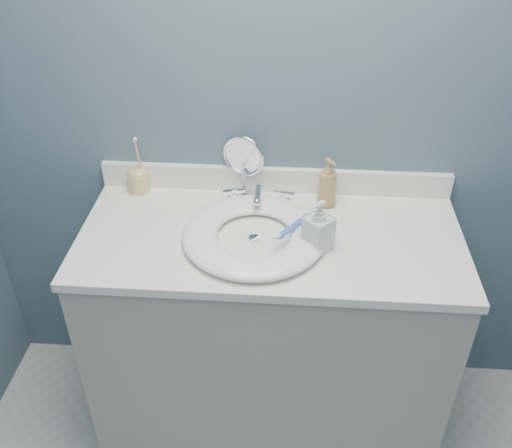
# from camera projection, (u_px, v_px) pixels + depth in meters

# --- Properties ---
(back_wall) EXTENTS (2.20, 0.02, 2.40)m
(back_wall) POSITION_uv_depth(u_px,v_px,m) (276.00, 105.00, 1.85)
(back_wall) COLOR #4B6070
(back_wall) RESTS_ON ground
(vanity_cabinet) EXTENTS (1.20, 0.55, 0.85)m
(vanity_cabinet) POSITION_uv_depth(u_px,v_px,m) (269.00, 335.00, 2.07)
(vanity_cabinet) COLOR #A09A93
(vanity_cabinet) RESTS_ON ground
(countertop) EXTENTS (1.22, 0.57, 0.03)m
(countertop) POSITION_uv_depth(u_px,v_px,m) (270.00, 238.00, 1.82)
(countertop) COLOR white
(countertop) RESTS_ON vanity_cabinet
(backsplash) EXTENTS (1.22, 0.02, 0.09)m
(backsplash) POSITION_uv_depth(u_px,v_px,m) (275.00, 180.00, 2.00)
(backsplash) COLOR white
(backsplash) RESTS_ON countertop
(basin) EXTENTS (0.45, 0.45, 0.04)m
(basin) POSITION_uv_depth(u_px,v_px,m) (254.00, 235.00, 1.78)
(basin) COLOR white
(basin) RESTS_ON countertop
(drain) EXTENTS (0.04, 0.04, 0.01)m
(drain) POSITION_uv_depth(u_px,v_px,m) (254.00, 238.00, 1.78)
(drain) COLOR silver
(drain) RESTS_ON countertop
(faucet) EXTENTS (0.25, 0.13, 0.07)m
(faucet) POSITION_uv_depth(u_px,v_px,m) (258.00, 198.00, 1.93)
(faucet) COLOR silver
(faucet) RESTS_ON countertop
(makeup_mirror) EXTENTS (0.15, 0.09, 0.22)m
(makeup_mirror) POSITION_uv_depth(u_px,v_px,m) (243.00, 163.00, 1.94)
(makeup_mirror) COLOR silver
(makeup_mirror) RESTS_ON countertop
(soap_bottle_amber) EXTENTS (0.09, 0.09, 0.17)m
(soap_bottle_amber) POSITION_uv_depth(u_px,v_px,m) (328.00, 183.00, 1.90)
(soap_bottle_amber) COLOR #AB8A4D
(soap_bottle_amber) RESTS_ON countertop
(soap_bottle_clear) EXTENTS (0.11, 0.11, 0.17)m
(soap_bottle_clear) POSITION_uv_depth(u_px,v_px,m) (319.00, 226.00, 1.70)
(soap_bottle_clear) COLOR silver
(soap_bottle_clear) RESTS_ON countertop
(toothbrush_holder) EXTENTS (0.07, 0.07, 0.21)m
(toothbrush_holder) POSITION_uv_depth(u_px,v_px,m) (138.00, 179.00, 1.99)
(toothbrush_holder) COLOR #E0BF70
(toothbrush_holder) RESTS_ON countertop
(toothbrush_lying) EXTENTS (0.11, 0.15, 0.02)m
(toothbrush_lying) POSITION_uv_depth(u_px,v_px,m) (292.00, 227.00, 1.77)
(toothbrush_lying) COLOR blue
(toothbrush_lying) RESTS_ON basin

